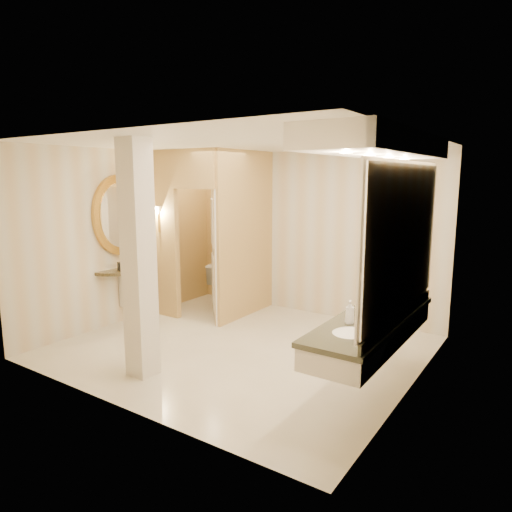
# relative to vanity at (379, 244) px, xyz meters

# --- Properties ---
(floor) EXTENTS (4.50, 4.50, 0.00)m
(floor) POSITION_rel_vanity_xyz_m (-1.98, 0.40, -1.63)
(floor) COLOR beige
(floor) RESTS_ON ground
(ceiling) EXTENTS (4.50, 4.50, 0.00)m
(ceiling) POSITION_rel_vanity_xyz_m (-1.98, 0.40, 1.07)
(ceiling) COLOR white
(ceiling) RESTS_ON wall_back
(wall_back) EXTENTS (4.50, 0.02, 2.70)m
(wall_back) POSITION_rel_vanity_xyz_m (-1.98, 2.40, -0.28)
(wall_back) COLOR beige
(wall_back) RESTS_ON floor
(wall_front) EXTENTS (4.50, 0.02, 2.70)m
(wall_front) POSITION_rel_vanity_xyz_m (-1.98, -1.60, -0.28)
(wall_front) COLOR beige
(wall_front) RESTS_ON floor
(wall_left) EXTENTS (0.02, 4.00, 2.70)m
(wall_left) POSITION_rel_vanity_xyz_m (-4.23, 0.40, -0.28)
(wall_left) COLOR beige
(wall_left) RESTS_ON floor
(wall_right) EXTENTS (0.02, 4.00, 2.70)m
(wall_right) POSITION_rel_vanity_xyz_m (0.27, 0.40, -0.28)
(wall_right) COLOR beige
(wall_right) RESTS_ON floor
(toilet_closet) EXTENTS (1.50, 1.55, 2.70)m
(toilet_closet) POSITION_rel_vanity_xyz_m (-3.11, 1.36, -0.24)
(toilet_closet) COLOR tan
(toilet_closet) RESTS_ON floor
(wall_sconce) EXTENTS (0.14, 0.14, 0.42)m
(wall_sconce) POSITION_rel_vanity_xyz_m (-3.90, 0.83, 0.10)
(wall_sconce) COLOR gold
(wall_sconce) RESTS_ON toilet_closet
(vanity) EXTENTS (0.75, 2.37, 2.09)m
(vanity) POSITION_rel_vanity_xyz_m (0.00, 0.00, 0.00)
(vanity) COLOR beige
(vanity) RESTS_ON floor
(console_shelf) EXTENTS (0.95, 0.95, 1.92)m
(console_shelf) POSITION_rel_vanity_xyz_m (-4.19, 0.27, -0.29)
(console_shelf) COLOR black
(console_shelf) RESTS_ON floor
(pillar) EXTENTS (0.29, 0.29, 2.70)m
(pillar) POSITION_rel_vanity_xyz_m (-2.43, -0.92, -0.28)
(pillar) COLOR beige
(pillar) RESTS_ON floor
(tissue_box) EXTENTS (0.16, 0.16, 0.12)m
(tissue_box) POSITION_rel_vanity_xyz_m (-4.02, 0.16, -0.69)
(tissue_box) COLOR black
(tissue_box) RESTS_ON console_shelf
(toilet) EXTENTS (0.59, 0.85, 0.79)m
(toilet) POSITION_rel_vanity_xyz_m (-3.42, 1.97, -1.23)
(toilet) COLOR white
(toilet) RESTS_ON floor
(soap_bottle_a) EXTENTS (0.06, 0.06, 0.13)m
(soap_bottle_a) POSITION_rel_vanity_xyz_m (-0.03, -0.14, -0.69)
(soap_bottle_a) COLOR beige
(soap_bottle_a) RESTS_ON vanity
(soap_bottle_b) EXTENTS (0.11, 0.11, 0.13)m
(soap_bottle_b) POSITION_rel_vanity_xyz_m (-0.06, 0.11, -0.69)
(soap_bottle_b) COLOR silver
(soap_bottle_b) RESTS_ON vanity
(soap_bottle_c) EXTENTS (0.11, 0.11, 0.23)m
(soap_bottle_c) POSITION_rel_vanity_xyz_m (-0.13, -0.35, -0.64)
(soap_bottle_c) COLOR #C6B28C
(soap_bottle_c) RESTS_ON vanity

